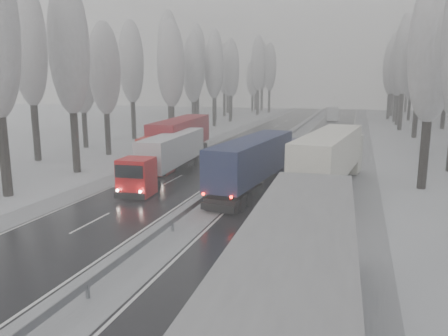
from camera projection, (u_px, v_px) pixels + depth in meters
The scene contains 50 objects.
carriageway_right at pixel (306, 174), 39.59m from camera, with size 7.50×200.00×0.03m, color black.
carriageway_left at pixel (198, 167), 42.63m from camera, with size 7.50×200.00×0.03m, color black.
median_slush at pixel (250, 170), 41.11m from camera, with size 3.00×200.00×0.04m, color #A7AAAF.
shoulder_right at pixel (363, 177), 38.15m from camera, with size 2.40×200.00×0.04m, color #A7AAAF.
shoulder_left at pixel (152, 164), 44.06m from camera, with size 2.40×200.00×0.04m, color #A7AAAF.
median_guardrail at pixel (250, 164), 40.98m from camera, with size 0.12×200.00×0.76m.
tree_18 at pixel (434, 47), 32.06m from camera, with size 3.60×3.60×16.58m.
tree_22 at pixel (432, 63), 48.83m from camera, with size 3.60×3.60×15.86m.
tree_24 at pixel (435, 40), 53.08m from camera, with size 3.60×3.60×20.49m.
tree_26 at pixel (421, 54), 63.00m from camera, with size 3.60×3.60×18.78m.
tree_28 at pixel (405, 55), 73.26m from camera, with size 3.60×3.60×19.62m.
tree_29 at pixel (448, 61), 75.07m from camera, with size 3.60×3.60×18.11m.
tree_30 at pixel (401, 64), 82.55m from camera, with size 3.60×3.60×17.86m.
tree_31 at pixel (432, 62), 84.50m from camera, with size 3.60×3.60×18.58m.
tree_32 at pixel (398, 67), 89.64m from camera, with size 3.60×3.60×17.33m.
tree_33 at pixel (412, 77), 92.85m from camera, with size 3.60×3.60×14.33m.
tree_34 at pixel (391, 67), 96.52m from camera, with size 3.60×3.60×17.63m.
tree_35 at pixel (434, 66), 97.53m from camera, with size 3.60×3.60×18.25m.
tree_36 at pixel (395, 62), 105.05m from camera, with size 3.60×3.60×20.23m.
tree_37 at pixel (423, 72), 107.26m from camera, with size 3.60×3.60×16.37m.
tree_38 at pixel (398, 69), 114.74m from camera, with size 3.60×3.60×17.97m.
tree_39 at pixel (408, 74), 117.90m from camera, with size 3.60×3.60×16.19m.
tree_58 at pixel (69, 48), 38.25m from camera, with size 3.60×3.60×17.21m.
tree_59 at pixel (29, 45), 44.07m from camera, with size 3.60×3.60×18.41m.
tree_60 at pixel (104, 69), 48.33m from camera, with size 3.60×3.60×14.84m.
tree_61 at pixel (82, 75), 53.86m from camera, with size 3.60×3.60×13.95m.
tree_62 at pixel (171, 65), 56.01m from camera, with size 3.60×3.60×16.04m.
tree_63 at pixel (131, 63), 61.95m from camera, with size 3.60×3.60×16.88m.
tree_64 at pixel (169, 70), 65.76m from camera, with size 3.60×3.60×15.42m.
tree_65 at pixel (169, 54), 69.53m from camera, with size 3.60×3.60×19.48m.
tree_66 at pixel (193, 72), 74.79m from camera, with size 3.60×3.60×15.23m.
tree_67 at pixel (194, 66), 78.71m from camera, with size 3.60×3.60×17.09m.
tree_68 at pixel (214, 68), 80.49m from camera, with size 3.60×3.60×16.65m.
tree_69 at pixel (197, 60), 85.31m from camera, with size 3.60×3.60×19.35m.
tree_70 at pixel (231, 68), 89.81m from camera, with size 3.60×3.60×17.09m.
tree_71 at pixel (215, 61), 94.63m from camera, with size 3.60×3.60×19.61m.
tree_72 at pixel (231, 75), 99.57m from camera, with size 3.60×3.60×15.11m.
tree_73 at pixel (224, 70), 103.90m from camera, with size 3.60×3.60×17.22m.
tree_74 at pixel (258, 64), 108.01m from camera, with size 3.60×3.60×19.68m.
tree_75 at pixel (228, 67), 114.54m from camera, with size 3.60×3.60×18.60m.
tree_76 at pixel (270, 68), 116.66m from camera, with size 3.60×3.60×18.55m.
tree_77 at pixel (253, 78), 122.55m from camera, with size 3.60×3.60×14.32m.
tree_78 at pixel (262, 66), 123.73m from camera, with size 3.60×3.60×19.55m.
tree_79 at pixel (256, 72), 128.59m from camera, with size 3.60×3.60×17.07m.
truck_grey_tarp at pixel (298, 285), 12.08m from camera, with size 3.44×17.88×4.56m.
truck_blue_box at pixel (258, 159), 33.54m from camera, with size 4.12×15.96×4.06m.
truck_cream_box at pixel (332, 155), 33.60m from camera, with size 4.79×17.68×4.49m.
box_truck_distant at pixel (332, 113), 94.71m from camera, with size 3.15×7.97×2.90m.
truck_red_white at pixel (169, 153), 37.64m from camera, with size 3.25×14.47×3.68m.
truck_red_red at pixel (178, 137), 45.06m from camera, with size 4.36×17.25×4.39m.
Camera 1 is at (9.54, -9.22, 8.18)m, focal length 35.00 mm.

